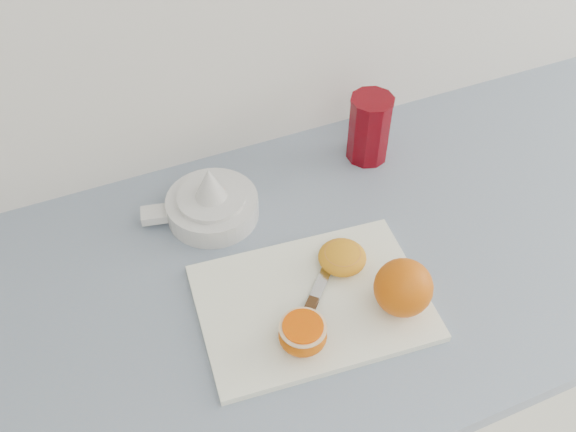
{
  "coord_description": "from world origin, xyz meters",
  "views": [
    {
      "loc": [
        -0.41,
        1.13,
        1.66
      ],
      "look_at": [
        -0.15,
        1.75,
        0.96
      ],
      "focal_mm": 40.0,
      "sensor_mm": 36.0,
      "label": 1
    }
  ],
  "objects_px": {
    "citrus_juicer": "(211,203)",
    "red_tumbler": "(369,130)",
    "cutting_board": "(312,302)",
    "half_orange": "(303,334)",
    "counter": "(346,384)"
  },
  "relations": [
    {
      "from": "counter",
      "to": "half_orange",
      "type": "relative_size",
      "value": 34.28
    },
    {
      "from": "cutting_board",
      "to": "citrus_juicer",
      "type": "relative_size",
      "value": 1.71
    },
    {
      "from": "half_orange",
      "to": "red_tumbler",
      "type": "distance_m",
      "value": 0.42
    },
    {
      "from": "counter",
      "to": "half_orange",
      "type": "xyz_separation_m",
      "value": [
        -0.17,
        -0.13,
        0.48
      ]
    },
    {
      "from": "citrus_juicer",
      "to": "red_tumbler",
      "type": "distance_m",
      "value": 0.31
    },
    {
      "from": "cutting_board",
      "to": "citrus_juicer",
      "type": "height_order",
      "value": "citrus_juicer"
    },
    {
      "from": "cutting_board",
      "to": "red_tumbler",
      "type": "distance_m",
      "value": 0.35
    },
    {
      "from": "red_tumbler",
      "to": "citrus_juicer",
      "type": "bearing_deg",
      "value": -173.71
    },
    {
      "from": "counter",
      "to": "red_tumbler",
      "type": "xyz_separation_m",
      "value": [
        0.1,
        0.19,
        0.5
      ]
    },
    {
      "from": "cutting_board",
      "to": "counter",
      "type": "bearing_deg",
      "value": 30.22
    },
    {
      "from": "half_orange",
      "to": "red_tumbler",
      "type": "height_order",
      "value": "red_tumbler"
    },
    {
      "from": "counter",
      "to": "cutting_board",
      "type": "height_order",
      "value": "cutting_board"
    },
    {
      "from": "cutting_board",
      "to": "half_orange",
      "type": "distance_m",
      "value": 0.08
    },
    {
      "from": "red_tumbler",
      "to": "cutting_board",
      "type": "bearing_deg",
      "value": -130.98
    },
    {
      "from": "cutting_board",
      "to": "half_orange",
      "type": "height_order",
      "value": "half_orange"
    }
  ]
}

